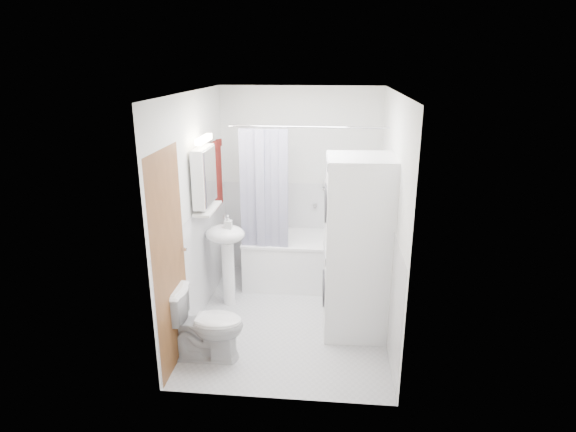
# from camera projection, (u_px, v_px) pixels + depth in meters

# --- Properties ---
(floor) EXTENTS (2.60, 2.60, 0.00)m
(floor) POSITION_uv_depth(u_px,v_px,m) (291.00, 319.00, 5.24)
(floor) COLOR #BDBCC1
(floor) RESTS_ON ground
(room_walls) EXTENTS (2.60, 2.60, 2.60)m
(room_walls) POSITION_uv_depth(u_px,v_px,m) (291.00, 187.00, 4.78)
(room_walls) COLOR silver
(room_walls) RESTS_ON ground
(wainscot) EXTENTS (1.98, 2.58, 2.58)m
(wainscot) POSITION_uv_depth(u_px,v_px,m) (293.00, 258.00, 5.33)
(wainscot) COLOR white
(wainscot) RESTS_ON ground
(door) EXTENTS (0.05, 2.00, 2.00)m
(door) POSITION_uv_depth(u_px,v_px,m) (185.00, 249.00, 4.50)
(door) COLOR brown
(door) RESTS_ON ground
(bathtub) EXTENTS (1.58, 0.75, 0.60)m
(bathtub) POSITION_uv_depth(u_px,v_px,m) (309.00, 258.00, 6.00)
(bathtub) COLOR white
(bathtub) RESTS_ON ground
(tub_spout) EXTENTS (0.04, 0.12, 0.04)m
(tub_spout) POSITION_uv_depth(u_px,v_px,m) (327.00, 206.00, 6.11)
(tub_spout) COLOR silver
(tub_spout) RESTS_ON room_walls
(curtain_rod) EXTENTS (1.76, 0.02, 0.02)m
(curtain_rod) POSITION_uv_depth(u_px,v_px,m) (309.00, 127.00, 5.18)
(curtain_rod) COLOR silver
(curtain_rod) RESTS_ON room_walls
(shower_curtain) EXTENTS (0.55, 0.02, 1.45)m
(shower_curtain) POSITION_uv_depth(u_px,v_px,m) (264.00, 193.00, 5.46)
(shower_curtain) COLOR #151345
(shower_curtain) RESTS_ON curtain_rod
(sink) EXTENTS (0.44, 0.37, 1.04)m
(sink) POSITION_uv_depth(u_px,v_px,m) (226.00, 246.00, 5.37)
(sink) COLOR white
(sink) RESTS_ON ground
(medicine_cabinet) EXTENTS (0.13, 0.50, 0.71)m
(medicine_cabinet) POSITION_uv_depth(u_px,v_px,m) (204.00, 175.00, 4.94)
(medicine_cabinet) COLOR white
(medicine_cabinet) RESTS_ON room_walls
(shelf) EXTENTS (0.18, 0.54, 0.02)m
(shelf) POSITION_uv_depth(u_px,v_px,m) (208.00, 209.00, 5.05)
(shelf) COLOR silver
(shelf) RESTS_ON room_walls
(shower_caddy) EXTENTS (0.22, 0.06, 0.02)m
(shower_caddy) POSITION_uv_depth(u_px,v_px,m) (331.00, 189.00, 6.02)
(shower_caddy) COLOR silver
(shower_caddy) RESTS_ON room_walls
(towel) EXTENTS (0.07, 0.33, 0.79)m
(towel) POSITION_uv_depth(u_px,v_px,m) (217.00, 173.00, 5.59)
(towel) COLOR maroon
(towel) RESTS_ON room_walls
(washer_dryer) EXTENTS (0.68, 0.68, 1.83)m
(washer_dryer) POSITION_uv_depth(u_px,v_px,m) (357.00, 247.00, 4.78)
(washer_dryer) COLOR white
(washer_dryer) RESTS_ON ground
(toilet) EXTENTS (0.72, 0.41, 0.70)m
(toilet) POSITION_uv_depth(u_px,v_px,m) (206.00, 324.00, 4.47)
(toilet) COLOR white
(toilet) RESTS_ON ground
(soap_pump) EXTENTS (0.08, 0.17, 0.08)m
(soap_pump) POSITION_uv_depth(u_px,v_px,m) (228.00, 227.00, 5.25)
(soap_pump) COLOR gray
(soap_pump) RESTS_ON sink
(shelf_bottle) EXTENTS (0.07, 0.18, 0.07)m
(shelf_bottle) POSITION_uv_depth(u_px,v_px,m) (203.00, 209.00, 4.89)
(shelf_bottle) COLOR gray
(shelf_bottle) RESTS_ON shelf
(shelf_cup) EXTENTS (0.10, 0.09, 0.10)m
(shelf_cup) POSITION_uv_depth(u_px,v_px,m) (210.00, 200.00, 5.14)
(shelf_cup) COLOR gray
(shelf_cup) RESTS_ON shelf
(shampoo_a) EXTENTS (0.13, 0.17, 0.13)m
(shampoo_a) POSITION_uv_depth(u_px,v_px,m) (328.00, 183.00, 6.00)
(shampoo_a) COLOR gray
(shampoo_a) RESTS_ON shower_caddy
(shampoo_b) EXTENTS (0.08, 0.21, 0.08)m
(shampoo_b) POSITION_uv_depth(u_px,v_px,m) (338.00, 185.00, 6.00)
(shampoo_b) COLOR #255F94
(shampoo_b) RESTS_ON shower_caddy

